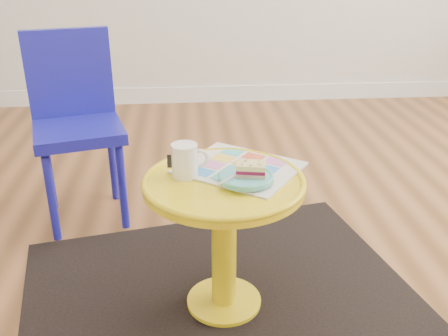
{
  "coord_description": "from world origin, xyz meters",
  "views": [
    {
      "loc": [
        -0.55,
        -1.69,
        1.1
      ],
      "look_at": [
        -0.43,
        -0.36,
        0.5
      ],
      "focal_mm": 40.0,
      "sensor_mm": 36.0,
      "label": 1
    }
  ],
  "objects": [
    {
      "name": "mug",
      "position": [
        -0.55,
        -0.32,
        0.51
      ],
      "size": [
        0.11,
        0.08,
        0.1
      ],
      "rotation": [
        0.0,
        0.0,
        0.05
      ],
      "color": "white",
      "rests_on": "side_table"
    },
    {
      "name": "floor",
      "position": [
        0.0,
        0.0,
        0.0
      ],
      "size": [
        4.0,
        4.0,
        0.0
      ],
      "primitive_type": "plane",
      "color": "brown",
      "rests_on": "ground"
    },
    {
      "name": "plate",
      "position": [
        -0.37,
        -0.39,
        0.48
      ],
      "size": [
        0.16,
        0.16,
        0.02
      ],
      "color": "#5BC0C1",
      "rests_on": "newspaper"
    },
    {
      "name": "side_table",
      "position": [
        -0.43,
        -0.36,
        0.33
      ],
      "size": [
        0.48,
        0.48,
        0.46
      ],
      "color": "yellow",
      "rests_on": "ground"
    },
    {
      "name": "chair",
      "position": [
        -1.0,
        0.33,
        0.45
      ],
      "size": [
        0.43,
        0.43,
        0.79
      ],
      "rotation": [
        0.0,
        0.0,
        0.26
      ],
      "color": "#1918A1",
      "rests_on": "ground"
    },
    {
      "name": "fork",
      "position": [
        -0.4,
        -0.38,
        0.49
      ],
      "size": [
        0.11,
        0.12,
        0.0
      ],
      "rotation": [
        0.0,
        0.0,
        -0.73
      ],
      "color": "silver",
      "rests_on": "plate"
    },
    {
      "name": "newspaper",
      "position": [
        -0.38,
        -0.28,
        0.46
      ],
      "size": [
        0.45,
        0.44,
        0.01
      ],
      "primitive_type": "cube",
      "rotation": [
        0.0,
        0.0,
        -0.63
      ],
      "color": "silver",
      "rests_on": "side_table"
    },
    {
      "name": "cake_slice",
      "position": [
        -0.36,
        -0.38,
        0.5
      ],
      "size": [
        0.1,
        0.07,
        0.04
      ],
      "rotation": [
        0.0,
        0.0,
        -0.19
      ],
      "color": "#D3BC8C",
      "rests_on": "plate"
    },
    {
      "name": "rug",
      "position": [
        -0.43,
        -0.36,
        0.0
      ],
      "size": [
        1.49,
        1.34,
        0.01
      ],
      "primitive_type": "cube",
      "rotation": [
        0.0,
        0.0,
        0.2
      ],
      "color": "black",
      "rests_on": "ground"
    },
    {
      "name": "room_walls",
      "position": [
        -0.99,
        0.99,
        0.06
      ],
      "size": [
        4.0,
        4.0,
        4.0
      ],
      "color": "silver",
      "rests_on": "ground"
    }
  ]
}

